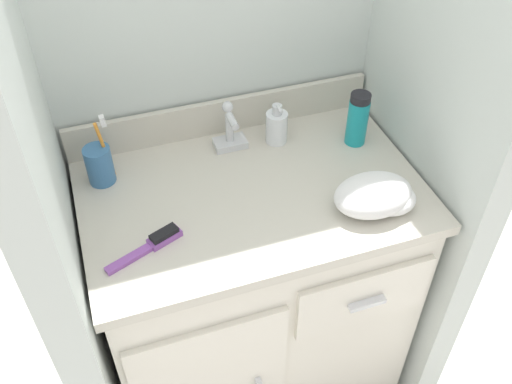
# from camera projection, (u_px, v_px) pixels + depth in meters

# --- Properties ---
(ground_plane) EXTENTS (6.00, 6.00, 0.00)m
(ground_plane) POSITION_uv_depth(u_px,v_px,m) (253.00, 360.00, 2.01)
(ground_plane) COLOR beige
(wall_back) EXTENTS (1.05, 0.08, 2.20)m
(wall_back) POSITION_uv_depth(u_px,v_px,m) (212.00, 30.00, 1.49)
(wall_back) COLOR silver
(wall_back) RESTS_ON ground_plane
(wall_left) EXTENTS (0.08, 0.64, 2.20)m
(wall_left) POSITION_uv_depth(u_px,v_px,m) (24.00, 139.00, 1.15)
(wall_left) COLOR silver
(wall_left) RESTS_ON ground_plane
(wall_right) EXTENTS (0.08, 0.64, 2.20)m
(wall_right) POSITION_uv_depth(u_px,v_px,m) (442.00, 60.00, 1.38)
(wall_right) COLOR silver
(wall_right) RESTS_ON ground_plane
(vanity) EXTENTS (0.87, 0.58, 0.82)m
(vanity) POSITION_uv_depth(u_px,v_px,m) (253.00, 286.00, 1.72)
(vanity) COLOR silver
(vanity) RESTS_ON ground_plane
(backsplash) EXTENTS (0.87, 0.02, 0.10)m
(backsplash) POSITION_uv_depth(u_px,v_px,m) (222.00, 116.00, 1.61)
(backsplash) COLOR beige
(backsplash) RESTS_ON vanity
(sink_faucet) EXTENTS (0.09, 0.09, 0.14)m
(sink_faucet) POSITION_uv_depth(u_px,v_px,m) (230.00, 132.00, 1.56)
(sink_faucet) COLOR silver
(sink_faucet) RESTS_ON vanity
(toothbrush_cup) EXTENTS (0.07, 0.07, 0.19)m
(toothbrush_cup) POSITION_uv_depth(u_px,v_px,m) (100.00, 164.00, 1.45)
(toothbrush_cup) COLOR teal
(toothbrush_cup) RESTS_ON vanity
(soap_dispenser) EXTENTS (0.06, 0.06, 0.12)m
(soap_dispenser) POSITION_uv_depth(u_px,v_px,m) (277.00, 126.00, 1.57)
(soap_dispenser) COLOR white
(soap_dispenser) RESTS_ON vanity
(shaving_cream_can) EXTENTS (0.06, 0.06, 0.16)m
(shaving_cream_can) POSITION_uv_depth(u_px,v_px,m) (358.00, 119.00, 1.55)
(shaving_cream_can) COLOR teal
(shaving_cream_can) RESTS_ON vanity
(hairbrush) EXTENTS (0.19, 0.10, 0.03)m
(hairbrush) POSITION_uv_depth(u_px,v_px,m) (154.00, 243.00, 1.31)
(hairbrush) COLOR purple
(hairbrush) RESTS_ON vanity
(hand_towel) EXTENTS (0.20, 0.14, 0.09)m
(hand_towel) POSITION_uv_depth(u_px,v_px,m) (377.00, 196.00, 1.38)
(hand_towel) COLOR white
(hand_towel) RESTS_ON vanity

